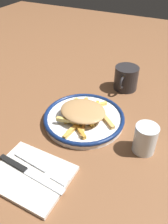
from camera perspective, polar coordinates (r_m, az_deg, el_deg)
name	(u,v)px	position (r m, az deg, el deg)	size (l,w,h in m)	color
ground_plane	(84,121)	(0.77, 0.00, -2.32)	(2.60, 2.60, 0.00)	brown
plate	(84,118)	(0.77, 0.00, -1.52)	(0.27, 0.27, 0.03)	white
fries_heap	(84,112)	(0.74, -0.06, -0.04)	(0.22, 0.19, 0.04)	gold
napkin	(31,175)	(0.63, -12.98, -14.95)	(0.16, 0.20, 0.01)	silver
fork	(40,168)	(0.63, -10.71, -13.29)	(0.04, 0.18, 0.01)	silver
knife	(25,170)	(0.63, -14.38, -13.66)	(0.04, 0.21, 0.01)	black
water_glass	(145,139)	(0.67, 14.84, -6.41)	(0.06, 0.06, 0.09)	silver
coffee_mug	(126,78)	(0.94, 10.30, 8.20)	(0.12, 0.09, 0.09)	#272526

